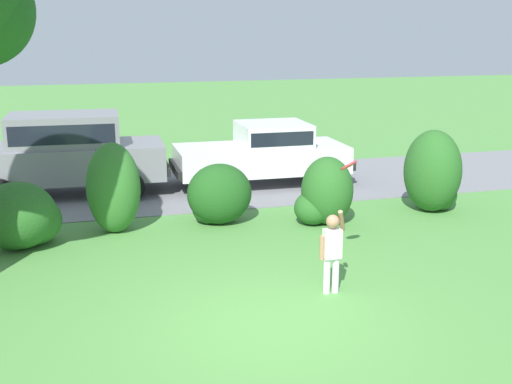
% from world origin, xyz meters
% --- Properties ---
extents(ground_plane, '(80.00, 80.00, 0.00)m').
position_xyz_m(ground_plane, '(0.00, 0.00, 0.00)').
color(ground_plane, '#518E42').
extents(driveway_strip, '(28.00, 4.40, 0.02)m').
position_xyz_m(driveway_strip, '(0.00, 7.71, 0.01)').
color(driveway_strip, slate).
rests_on(driveway_strip, ground).
extents(shrub_near_tree, '(1.44, 1.38, 1.20)m').
position_xyz_m(shrub_near_tree, '(-3.35, 4.23, 0.56)').
color(shrub_near_tree, '#286023').
rests_on(shrub_near_tree, ground).
extents(shrub_centre_left, '(1.02, 0.95, 1.75)m').
position_xyz_m(shrub_centre_left, '(-1.70, 4.67, 0.88)').
color(shrub_centre_left, '#33702B').
rests_on(shrub_centre_left, ground).
extents(shrub_centre, '(1.31, 1.05, 1.22)m').
position_xyz_m(shrub_centre, '(0.34, 4.70, 0.57)').
color(shrub_centre, '#1E511C').
rests_on(shrub_centre, ground).
extents(shrub_centre_right, '(1.19, 1.08, 1.37)m').
position_xyz_m(shrub_centre_right, '(2.38, 4.10, 0.62)').
color(shrub_centre_right, '#286023').
rests_on(shrub_centre_right, ground).
extents(shrub_far_end, '(1.19, 1.31, 1.76)m').
position_xyz_m(shrub_far_end, '(4.97, 4.36, 0.82)').
color(shrub_far_end, '#286023').
rests_on(shrub_far_end, ground).
extents(parked_sedan, '(4.43, 2.15, 1.56)m').
position_xyz_m(parked_sedan, '(2.17, 7.62, 0.85)').
color(parked_sedan, white).
rests_on(parked_sedan, ground).
extents(parked_suv, '(4.77, 2.24, 1.92)m').
position_xyz_m(parked_suv, '(-2.60, 7.88, 1.08)').
color(parked_suv, gray).
rests_on(parked_suv, ground).
extents(child_thrower, '(0.45, 0.27, 1.29)m').
position_xyz_m(child_thrower, '(1.20, 0.80, 0.72)').
color(child_thrower, white).
rests_on(child_thrower, ground).
extents(frisbee, '(0.32, 0.26, 0.25)m').
position_xyz_m(frisbee, '(1.78, 1.60, 1.74)').
color(frisbee, red).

